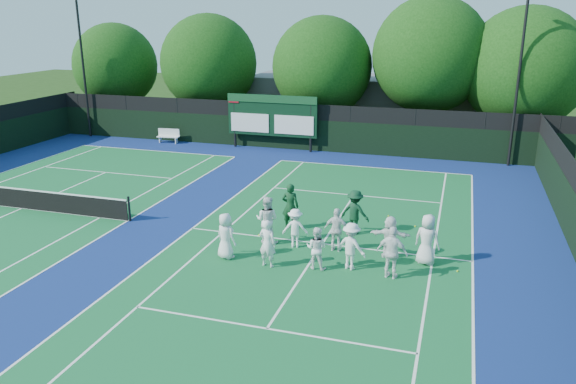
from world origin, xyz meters
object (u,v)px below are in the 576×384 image
(tennis_net, at_px, (21,198))
(coach_left, at_px, (290,206))
(scoreboard, at_px, (272,116))
(bench, at_px, (169,135))

(tennis_net, relative_size, coach_left, 5.90)
(scoreboard, height_order, bench, scoreboard)
(scoreboard, distance_m, coach_left, 14.45)
(tennis_net, bearing_deg, scoreboard, 64.40)
(bench, distance_m, coach_left, 18.34)
(scoreboard, height_order, tennis_net, scoreboard)
(scoreboard, xyz_separation_m, bench, (-7.43, -0.22, -1.67))
(bench, xyz_separation_m, coach_left, (12.78, -13.15, 0.44))
(scoreboard, relative_size, bench, 3.84)
(tennis_net, bearing_deg, coach_left, 5.65)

